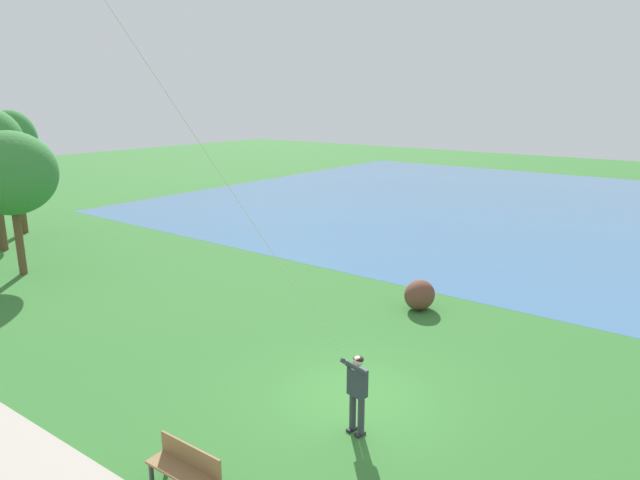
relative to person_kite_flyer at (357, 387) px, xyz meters
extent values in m
plane|color=#33702D|center=(1.19, 0.81, -1.05)|extent=(120.00, 120.00, 0.00)
cube|color=teal|center=(26.88, 4.81, -1.04)|extent=(36.00, 44.00, 0.01)
cube|color=#232328|center=(-0.02, -0.12, -1.02)|extent=(0.26, 0.15, 0.06)
cylinder|color=#383842|center=(0.00, -0.12, -0.60)|extent=(0.14, 0.14, 0.82)
cube|color=#232328|center=(0.02, 0.12, -1.02)|extent=(0.26, 0.15, 0.06)
cylinder|color=#383842|center=(0.04, 0.11, -0.60)|extent=(0.14, 0.14, 0.82)
cube|color=#333842|center=(0.02, 0.00, 0.11)|extent=(0.28, 0.43, 0.60)
sphere|color=beige|center=(0.02, 0.00, 0.57)|extent=(0.22, 0.22, 0.22)
ellipsoid|color=black|center=(0.04, -0.01, 0.61)|extent=(0.26, 0.26, 0.13)
cylinder|color=#333842|center=(-0.21, -0.05, 0.56)|extent=(0.49, 0.42, 0.43)
cylinder|color=#333842|center=(-0.18, 0.12, 0.56)|extent=(0.56, 0.27, 0.43)
sphere|color=beige|center=(-0.35, 0.06, 0.69)|extent=(0.10, 0.10, 0.10)
cylinder|color=silver|center=(-2.87, 0.49, 4.46)|extent=(5.05, 0.88, 7.55)
cube|color=olive|center=(-3.38, 1.37, -0.60)|extent=(0.49, 1.51, 0.05)
cube|color=olive|center=(-3.19, 1.37, -0.37)|extent=(0.09, 1.50, 0.40)
cube|color=#2D2D33|center=(-3.56, 2.03, -0.82)|extent=(0.06, 0.06, 0.45)
cube|color=#2D2D33|center=(-3.24, 2.04, -0.82)|extent=(0.06, 0.06, 0.45)
cylinder|color=brown|center=(1.02, 16.51, 0.39)|extent=(0.30, 0.30, 2.88)
ellipsoid|color=#387F38|center=(1.02, 16.51, 2.95)|extent=(3.50, 3.06, 3.20)
cylinder|color=brown|center=(4.40, 23.53, 0.77)|extent=(0.38, 0.38, 3.63)
ellipsoid|color=#387F38|center=(4.40, 23.53, 3.64)|extent=(2.42, 1.97, 3.02)
ellipsoid|color=brown|center=(7.12, 2.28, -0.55)|extent=(1.13, 0.96, 0.99)
camera|label=1|loc=(-8.64, -5.68, 5.73)|focal=31.49mm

